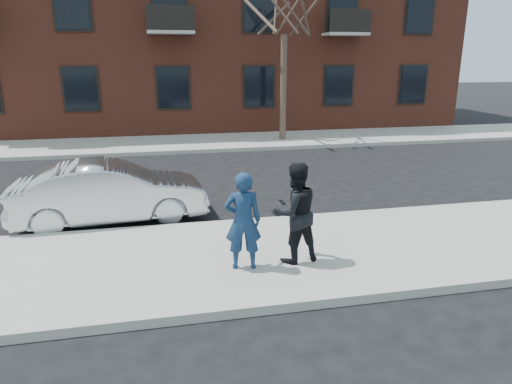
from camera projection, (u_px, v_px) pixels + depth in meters
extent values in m
plane|color=black|center=(199.00, 261.00, 8.18)|extent=(100.00, 100.00, 0.00)
cube|color=gray|center=(200.00, 263.00, 7.93)|extent=(50.00, 3.50, 0.15)
cube|color=#999691|center=(193.00, 227.00, 9.61)|extent=(50.00, 0.10, 0.15)
cube|color=gray|center=(175.00, 144.00, 18.71)|extent=(50.00, 3.50, 0.15)
cube|color=#999691|center=(177.00, 152.00, 17.02)|extent=(50.00, 0.10, 0.15)
cube|color=brown|center=(203.00, 6.00, 23.73)|extent=(24.00, 10.00, 12.00)
cube|color=black|center=(259.00, 87.00, 20.45)|extent=(1.30, 0.06, 1.70)
cube|color=black|center=(413.00, 85.00, 21.95)|extent=(1.30, 0.06, 1.70)
cube|color=black|center=(259.00, 10.00, 19.54)|extent=(1.30, 0.06, 1.70)
cube|color=black|center=(420.00, 14.00, 21.03)|extent=(1.30, 0.06, 1.70)
cylinder|color=#392A21|center=(283.00, 88.00, 18.74)|extent=(0.26, 0.26, 4.20)
imported|color=#B7BABF|center=(111.00, 192.00, 9.93)|extent=(4.22, 1.81, 1.35)
imported|color=navy|center=(243.00, 221.00, 7.37)|extent=(0.64, 0.46, 1.64)
cube|color=black|center=(239.00, 186.00, 7.42)|extent=(0.08, 0.13, 0.08)
imported|color=black|center=(295.00, 213.00, 7.62)|extent=(0.95, 0.80, 1.72)
cube|color=black|center=(282.00, 202.00, 7.68)|extent=(0.11, 0.15, 0.06)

